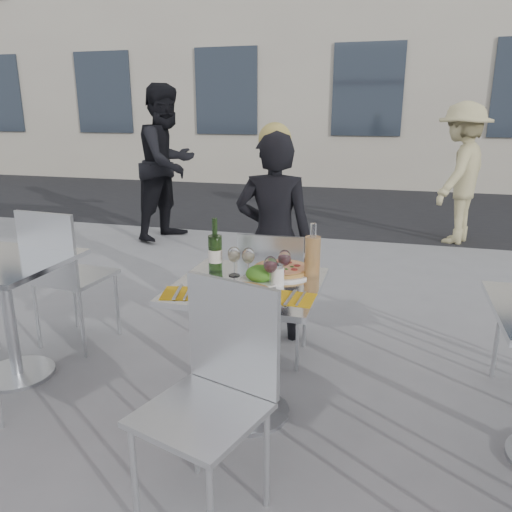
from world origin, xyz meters
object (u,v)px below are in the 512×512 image
(sugar_shaker, at_px, (278,275))
(napkin_right, at_px, (295,298))
(carafe, at_px, (312,256))
(wineglass_red_b, at_px, (284,259))
(pedestrian_b, at_px, (460,174))
(side_table_left, at_px, (6,294))
(pedestrian_a, at_px, (168,163))
(wineglass_red_a, at_px, (270,266))
(wineglass_white_b, at_px, (248,257))
(main_table, at_px, (248,322))
(salad_plate, at_px, (261,275))
(woman_diner, at_px, (274,238))
(napkin_left, at_px, (182,293))
(pizza_far, at_px, (282,270))
(wine_bottle, at_px, (215,251))
(side_chair_lfar, at_px, (63,268))
(pizza_near, at_px, (239,294))
(chair_near, at_px, (216,382))
(wineglass_white_a, at_px, (234,256))
(chair_far, at_px, (273,287))

(sugar_shaker, distance_m, napkin_right, 0.21)
(carafe, relative_size, wineglass_red_b, 1.84)
(pedestrian_b, relative_size, carafe, 5.87)
(side_table_left, bearing_deg, pedestrian_a, 99.54)
(wineglass_red_a, bearing_deg, wineglass_white_b, 140.74)
(main_table, bearing_deg, salad_plate, 30.73)
(woman_diner, xyz_separation_m, napkin_left, (-0.15, -1.23, 0.02))
(pizza_far, relative_size, salad_plate, 1.57)
(main_table, distance_m, wine_bottle, 0.41)
(wine_bottle, bearing_deg, pizza_far, 13.64)
(main_table, xyz_separation_m, pedestrian_a, (-2.09, 3.51, 0.42))
(side_chair_lfar, distance_m, pizza_near, 1.57)
(chair_near, bearing_deg, side_chair_lfar, 161.20)
(pedestrian_a, bearing_deg, wineglass_red_a, -131.62)
(wineglass_white_a, height_order, napkin_right, wineglass_white_a)
(woman_diner, relative_size, pedestrian_a, 0.77)
(side_table_left, height_order, napkin_left, napkin_left)
(side_chair_lfar, distance_m, sugar_shaker, 1.64)
(carafe, height_order, sugar_shaker, carafe)
(main_table, distance_m, pedestrian_a, 4.11)
(napkin_right, bearing_deg, side_chair_lfar, 163.20)
(side_table_left, relative_size, wine_bottle, 2.54)
(chair_far, bearing_deg, wineglass_red_a, 99.52)
(pedestrian_b, xyz_separation_m, napkin_right, (-1.16, -4.43, -0.10))
(wineglass_white_a, bearing_deg, side_chair_lfar, 165.79)
(woman_diner, xyz_separation_m, pizza_near, (0.12, -1.20, 0.03))
(wine_bottle, xyz_separation_m, sugar_shaker, (0.37, -0.12, -0.06))
(chair_near, xyz_separation_m, pizza_near, (-0.04, 0.45, 0.20))
(chair_near, height_order, carafe, carafe)
(salad_plate, distance_m, napkin_right, 0.29)
(salad_plate, bearing_deg, side_table_left, -178.76)
(main_table, bearing_deg, pizza_far, 59.71)
(side_table_left, height_order, wineglass_white_b, wineglass_white_b)
(chair_near, bearing_deg, wineglass_red_a, 101.35)
(wineglass_white_b, distance_m, wineglass_red_a, 0.19)
(wineglass_red_a, height_order, napkin_right, wineglass_red_a)
(chair_near, bearing_deg, side_table_left, 174.80)
(pedestrian_a, height_order, pedestrian_b, pedestrian_a)
(napkin_right, bearing_deg, sugar_shaker, 128.35)
(chair_far, bearing_deg, wineglass_white_b, 85.71)
(pedestrian_a, height_order, wineglass_white_b, pedestrian_a)
(chair_far, distance_m, woman_diner, 0.47)
(chair_near, xyz_separation_m, pedestrian_a, (-2.15, 4.15, 0.39))
(chair_near, height_order, napkin_right, chair_near)
(carafe, relative_size, wineglass_red_a, 1.84)
(pedestrian_b, height_order, napkin_left, pedestrian_b)
(pizza_near, height_order, sugar_shaker, sugar_shaker)
(pedestrian_a, xyz_separation_m, sugar_shaker, (2.24, -3.50, -0.15))
(side_chair_lfar, xyz_separation_m, salad_plate, (1.47, -0.40, 0.21))
(side_chair_lfar, relative_size, pizza_far, 2.83)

